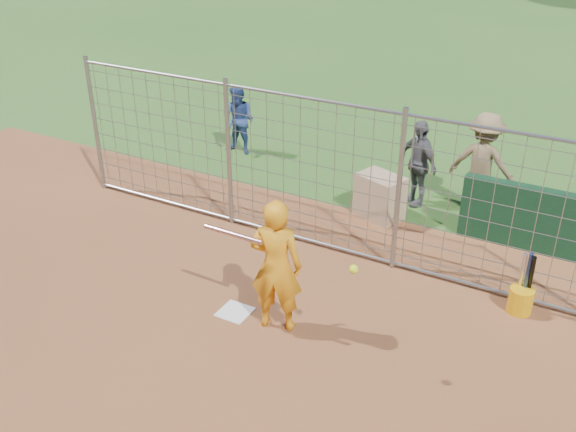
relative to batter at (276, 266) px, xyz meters
The scene contains 11 objects.
ground 1.17m from the batter, 165.77° to the left, with size 100.00×100.00×0.00m, color #2D591E.
home_plate 1.15m from the batter, behind, with size 0.43×0.43×0.02m, color silver.
dugout_wall 4.68m from the batter, 53.92° to the left, with size 2.60×0.20×1.10m, color #11381E.
batter is the anchor object (origin of this frame).
bystander_a 6.30m from the batter, 127.24° to the left, with size 0.73×0.57×1.50m, color navy.
bystander_b 4.52m from the batter, 84.97° to the left, with size 0.95×0.40×1.62m, color #55555A.
bystander_c 5.02m from the batter, 72.81° to the left, with size 1.19×0.68×1.84m, color olive.
equipment_bin 3.69m from the batter, 89.59° to the left, with size 0.80×0.55×0.80m, color tan.
equipment_in_play 0.54m from the batter, 107.84° to the right, with size 2.19×0.20×0.15m.
bucket_with_bats 3.49m from the batter, 34.25° to the left, with size 0.34×0.37×0.97m.
backstop_fence 2.28m from the batter, 106.85° to the left, with size 9.08×0.08×2.60m.
Camera 1 is at (4.20, -6.25, 5.39)m, focal length 40.00 mm.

